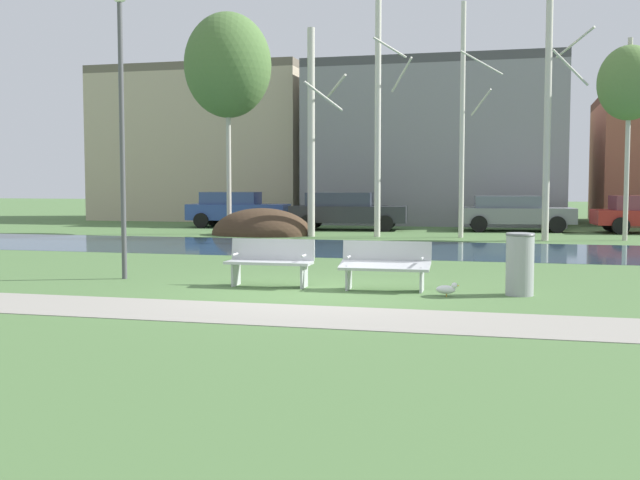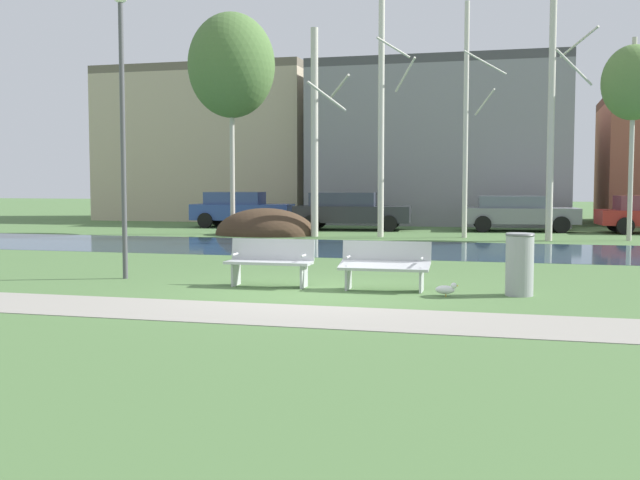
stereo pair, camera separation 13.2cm
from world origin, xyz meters
The scene contains 20 objects.
ground_plane centered at (0.00, 10.00, 0.00)m, with size 120.00×120.00×0.00m, color #4C703D.
paved_path_strip centered at (0.00, -2.36, 0.01)m, with size 60.00×1.82×0.01m, color gray.
river_band centered at (0.00, 9.24, 0.00)m, with size 80.00×6.12×0.01m, color #284256.
soil_mound centered at (-5.81, 14.13, 0.00)m, with size 3.80×2.77×1.97m, color #423021.
bench_left centered at (-1.08, 0.59, 0.47)m, with size 1.61×0.60×0.87m.
bench_right centered at (1.07, 0.59, 0.47)m, with size 1.61×0.60×0.87m.
trash_bin centered at (3.40, 0.55, 0.55)m, with size 0.50×0.50×1.07m.
seagull centered at (2.21, 0.08, 0.13)m, with size 0.39×0.15×0.24m.
streetlamp centered at (-4.26, 0.96, 3.79)m, with size 0.32×0.32×5.74m.
birch_far_left centered at (-7.18, 14.34, 6.23)m, with size 3.21×3.21×8.18m.
birch_left centered at (-3.80, 13.77, 3.75)m, with size 1.46×2.51×7.34m.
birch_center_left centered at (-1.50, 14.20, 4.24)m, with size 1.34×2.22×8.29m.
birch_center centered at (1.41, 14.53, 4.12)m, with size 1.45×2.32×8.12m.
birch_center_right centered at (4.23, 13.80, 4.52)m, with size 1.53×2.66×8.87m.
birch_right centered at (6.76, 14.50, 5.15)m, with size 2.04×2.04×6.64m.
parked_van_nearest_blue centered at (-8.49, 18.65, 0.80)m, with size 4.42×2.32×1.51m.
parked_sedan_second_dark centered at (-3.47, 17.86, 0.80)m, with size 4.83×2.35×1.52m.
parked_hatch_third_grey centered at (3.11, 18.77, 0.75)m, with size 4.61×2.42×1.39m.
building_beige_block centered at (-12.51, 25.59, 3.89)m, with size 10.96×6.60×7.78m.
building_grey_warehouse centered at (-0.52, 25.26, 3.74)m, with size 11.64×8.49×7.48m.
Camera 1 is at (3.39, -13.09, 1.92)m, focal length 43.87 mm.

